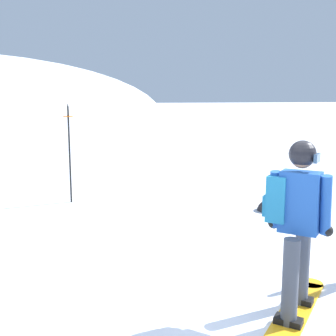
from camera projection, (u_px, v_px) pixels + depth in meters
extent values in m
plane|color=white|center=(250.00, 336.00, 3.81)|extent=(300.00, 300.00, 0.00)
cube|color=orange|center=(294.00, 314.00, 4.18)|extent=(1.33, 1.27, 0.02)
cylinder|color=orange|center=(310.00, 284.00, 4.85)|extent=(0.28, 0.28, 0.02)
cube|color=black|center=(300.00, 300.00, 4.38)|extent=(0.27, 0.28, 0.06)
cube|color=black|center=(288.00, 321.00, 3.97)|extent=(0.27, 0.28, 0.06)
cylinder|color=#3D424C|center=(302.00, 264.00, 4.32)|extent=(0.15, 0.15, 0.82)
cylinder|color=#3D424C|center=(290.00, 282.00, 3.91)|extent=(0.15, 0.15, 0.82)
cube|color=#1E4C9E|center=(300.00, 202.00, 4.00)|extent=(0.41, 0.41, 0.58)
cylinder|color=#1E4C9E|center=(276.00, 199.00, 4.11)|extent=(0.20, 0.19, 0.57)
cylinder|color=#1E4C9E|center=(326.00, 205.00, 3.89)|extent=(0.20, 0.19, 0.57)
sphere|color=black|center=(274.00, 223.00, 4.20)|extent=(0.11, 0.11, 0.11)
sphere|color=black|center=(327.00, 231.00, 3.95)|extent=(0.11, 0.11, 0.11)
cube|color=teal|center=(279.00, 198.00, 4.09)|extent=(0.33, 0.32, 0.44)
cube|color=teal|center=(268.00, 204.00, 4.15)|extent=(0.19, 0.18, 0.20)
sphere|color=#9E7051|center=(302.00, 157.00, 3.93)|extent=(0.21, 0.21, 0.21)
sphere|color=black|center=(303.00, 154.00, 3.92)|extent=(0.25, 0.25, 0.25)
cube|color=navy|center=(317.00, 158.00, 3.87)|extent=(0.14, 0.14, 0.08)
cylinder|color=black|center=(70.00, 155.00, 8.53)|extent=(0.04, 0.04, 1.91)
cylinder|color=orange|center=(68.00, 116.00, 8.40)|extent=(0.20, 0.20, 0.02)
cone|color=black|center=(68.00, 105.00, 8.37)|extent=(0.04, 0.04, 0.08)
ellipsoid|color=#282628|center=(273.00, 210.00, 8.06)|extent=(0.62, 0.53, 0.44)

